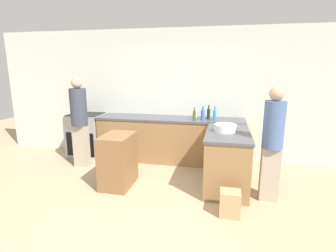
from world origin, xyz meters
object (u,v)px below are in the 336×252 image
at_px(range_oven, 87,134).
at_px(dish_soap_bottle, 215,115).
at_px(olive_oil_bottle, 194,115).
at_px(paper_bag, 230,203).
at_px(mixing_bowl, 225,128).
at_px(island_table, 118,160).
at_px(vinegar_bottle_clear, 196,113).
at_px(person_at_peninsula, 273,140).
at_px(wine_bottle_dark, 209,113).
at_px(person_by_range, 79,119).
at_px(water_bottle_blue, 203,114).

bearing_deg(range_oven, dish_soap_bottle, -2.24).
height_order(olive_oil_bottle, paper_bag, olive_oil_bottle).
bearing_deg(paper_bag, dish_soap_bottle, 99.36).
xyz_separation_m(olive_oil_bottle, paper_bag, (0.68, -1.72, -0.85)).
bearing_deg(dish_soap_bottle, mixing_bowl, -77.30).
distance_m(island_table, paper_bag, 1.89).
xyz_separation_m(vinegar_bottle_clear, person_at_peninsula, (1.25, -1.48, -0.09)).
relative_size(range_oven, person_at_peninsula, 0.56).
distance_m(range_oven, vinegar_bottle_clear, 2.44).
bearing_deg(wine_bottle_dark, vinegar_bottle_clear, 163.97).
height_order(island_table, mixing_bowl, mixing_bowl).
relative_size(mixing_bowl, olive_oil_bottle, 1.38).
relative_size(mixing_bowl, dish_soap_bottle, 1.27).
relative_size(vinegar_bottle_clear, paper_bag, 0.69).
height_order(person_by_range, paper_bag, person_by_range).
relative_size(wine_bottle_dark, person_by_range, 0.16).
relative_size(olive_oil_bottle, person_by_range, 0.15).
relative_size(vinegar_bottle_clear, olive_oil_bottle, 0.93).
distance_m(person_by_range, paper_bag, 3.17).
height_order(island_table, vinegar_bottle_clear, vinegar_bottle_clear).
distance_m(island_table, dish_soap_bottle, 2.02).
relative_size(vinegar_bottle_clear, person_by_range, 0.13).
xyz_separation_m(olive_oil_bottle, person_by_range, (-2.15, -0.50, -0.06)).
bearing_deg(dish_soap_bottle, wine_bottle_dark, 126.01).
bearing_deg(water_bottle_blue, wine_bottle_dark, 55.06).
bearing_deg(wine_bottle_dark, mixing_bowl, -72.78).
relative_size(person_by_range, paper_bag, 5.10).
height_order(dish_soap_bottle, person_by_range, person_by_range).
bearing_deg(olive_oil_bottle, person_at_peninsula, -43.29).
bearing_deg(island_table, olive_oil_bottle, 46.35).
height_order(vinegar_bottle_clear, dish_soap_bottle, dish_soap_bottle).
xyz_separation_m(range_oven, olive_oil_bottle, (2.39, -0.17, 0.55)).
height_order(range_oven, wine_bottle_dark, wine_bottle_dark).
bearing_deg(paper_bag, person_by_range, 156.67).
relative_size(range_oven, person_by_range, 0.54).
relative_size(island_table, mixing_bowl, 2.46).
distance_m(island_table, person_at_peninsula, 2.40).
xyz_separation_m(vinegar_bottle_clear, paper_bag, (0.69, -2.04, -0.84)).
bearing_deg(island_table, dish_soap_bottle, 39.41).
distance_m(dish_soap_bottle, person_at_peninsula, 1.50).
distance_m(island_table, vinegar_bottle_clear, 1.93).
bearing_deg(person_by_range, olive_oil_bottle, 13.10).
bearing_deg(person_by_range, vinegar_bottle_clear, 20.91).
xyz_separation_m(island_table, paper_bag, (1.79, -0.56, -0.26)).
xyz_separation_m(olive_oil_bottle, dish_soap_bottle, (0.38, 0.06, 0.01)).
distance_m(mixing_bowl, dish_soap_bottle, 0.89).
bearing_deg(vinegar_bottle_clear, mixing_bowl, -62.33).
height_order(range_oven, person_at_peninsula, person_at_peninsula).
height_order(island_table, water_bottle_blue, water_bottle_blue).
relative_size(mixing_bowl, water_bottle_blue, 1.30).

